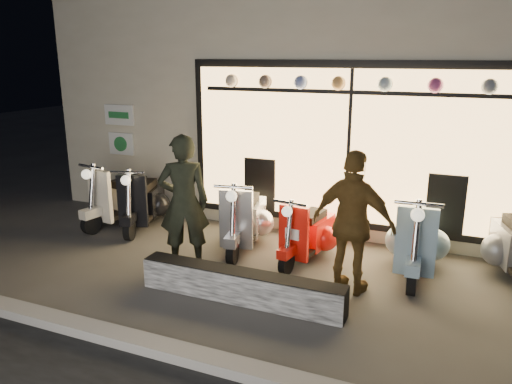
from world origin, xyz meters
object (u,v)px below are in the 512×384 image
Objects in this scene: man at (184,202)px; woman at (353,223)px; scooter_red at (310,232)px; graffiti_barrier at (241,286)px; scooter_silver at (245,218)px.

man is 2.36m from woman.
man is at bearing -137.93° from scooter_red.
graffiti_barrier is at bearing 44.29° from woman.
woman reaches higher than graffiti_barrier.
scooter_red is at bearing -177.35° from man.
woman is (1.18, 0.80, 0.72)m from graffiti_barrier.
woman is (2.36, 0.14, -0.04)m from man.
scooter_silver is 1.13× the size of scooter_red.
scooter_silver is 1.31m from man.
man is (-0.44, -1.12, 0.51)m from scooter_silver.
scooter_red is 0.72× the size of man.
woman is at bearing 152.63° from man.
man is 1.04× the size of woman.
woman reaches higher than scooter_silver.
scooter_silver reaches higher than scooter_red.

